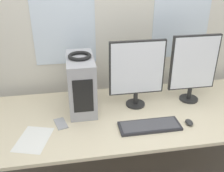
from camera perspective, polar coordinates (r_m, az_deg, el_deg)
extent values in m
cube|color=beige|center=(2.50, 2.59, 13.53)|extent=(8.00, 0.06, 2.70)
cube|color=beige|center=(2.21, 5.54, -6.08)|extent=(2.44, 0.94, 0.03)
cylinder|color=#99999E|center=(2.75, -21.19, -10.03)|extent=(0.04, 0.04, 0.72)
cube|color=#9E9EA3|center=(2.17, -6.70, 0.54)|extent=(0.22, 0.43, 0.45)
cube|color=black|center=(1.97, -6.28, -2.25)|extent=(0.15, 0.00, 0.27)
torus|color=black|center=(2.07, -7.06, 6.52)|extent=(0.18, 0.18, 0.03)
cylinder|color=black|center=(2.30, 5.09, -3.90)|extent=(0.17, 0.17, 0.02)
cylinder|color=black|center=(2.27, 5.16, -2.48)|extent=(0.04, 0.04, 0.11)
cube|color=black|center=(2.15, 5.46, 3.96)|extent=(0.46, 0.03, 0.46)
cube|color=white|center=(2.13, 5.57, 3.79)|extent=(0.44, 0.00, 0.44)
cylinder|color=black|center=(2.47, 16.32, -2.67)|extent=(0.17, 0.17, 0.02)
cylinder|color=black|center=(2.44, 16.52, -1.34)|extent=(0.04, 0.04, 0.11)
cube|color=black|center=(2.32, 17.43, 4.88)|extent=(0.41, 0.03, 0.48)
cube|color=white|center=(2.31, 17.60, 4.73)|extent=(0.39, 0.00, 0.46)
cube|color=#28282D|center=(2.03, 8.19, -8.63)|extent=(0.47, 0.17, 0.02)
cube|color=#47474C|center=(2.03, 8.21, -8.36)|extent=(0.43, 0.15, 0.00)
ellipsoid|color=#2D2D2D|center=(2.13, 16.44, -7.59)|extent=(0.06, 0.08, 0.03)
cube|color=#99999E|center=(2.09, -11.08, -8.04)|extent=(0.12, 0.17, 0.01)
cube|color=white|center=(1.98, -16.72, -11.07)|extent=(0.29, 0.34, 0.00)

